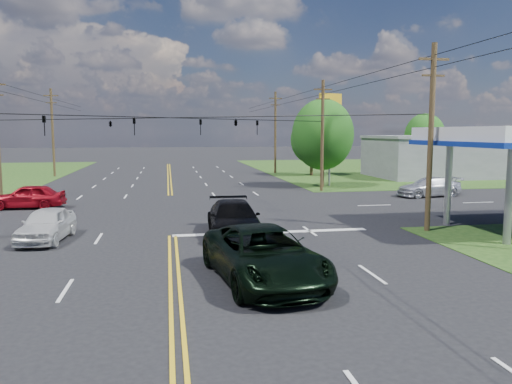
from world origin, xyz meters
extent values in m
plane|color=black|center=(0.00, 12.00, 0.00)|extent=(280.00, 280.00, 0.00)
cube|color=#1A3B13|center=(35.00, 44.00, 0.00)|extent=(46.00, 48.00, 0.03)
cube|color=silver|center=(5.00, 4.00, 0.00)|extent=(10.00, 0.50, 0.02)
cube|color=slate|center=(30.00, 32.00, 2.20)|extent=(14.00, 10.00, 4.40)
cylinder|color=#A5A5AA|center=(15.00, -0.50, 2.33)|extent=(0.36, 0.36, 4.65)
cylinder|color=#A5A5AA|center=(15.00, 4.50, 2.33)|extent=(0.36, 0.36, 4.65)
cylinder|color=#42311C|center=(13.00, 3.00, 4.75)|extent=(0.28, 0.28, 9.50)
cube|color=#42311C|center=(13.00, 3.00, 8.70)|extent=(1.60, 0.12, 0.12)
cube|color=#42311C|center=(13.00, 3.00, 7.90)|extent=(1.20, 0.10, 0.10)
cylinder|color=#42311C|center=(13.00, 21.00, 4.75)|extent=(0.28, 0.28, 9.50)
cube|color=#42311C|center=(13.00, 21.00, 8.70)|extent=(1.60, 0.12, 0.12)
cube|color=#42311C|center=(13.00, 21.00, 7.90)|extent=(1.20, 0.10, 0.10)
cylinder|color=#42311C|center=(-13.00, 40.00, 5.00)|extent=(0.28, 0.28, 10.00)
cube|color=#42311C|center=(-13.00, 40.00, 9.20)|extent=(1.60, 0.12, 0.12)
cube|color=#42311C|center=(-13.00, 40.00, 8.40)|extent=(1.20, 0.10, 0.10)
cylinder|color=#42311C|center=(13.00, 40.00, 5.00)|extent=(0.28, 0.28, 10.00)
cube|color=#42311C|center=(13.00, 40.00, 9.20)|extent=(1.60, 0.12, 0.12)
cube|color=#42311C|center=(13.00, 40.00, 8.40)|extent=(1.20, 0.10, 0.10)
imported|color=black|center=(-6.50, 7.50, 5.42)|extent=(0.17, 0.21, 1.05)
imported|color=black|center=(-2.08, 10.56, 5.42)|extent=(0.17, 0.21, 1.05)
imported|color=black|center=(2.08, 13.44, 5.42)|extent=(0.17, 0.21, 1.05)
imported|color=black|center=(6.50, 16.50, 5.42)|extent=(0.17, 0.21, 1.05)
imported|color=black|center=(-3.90, 14.70, 5.70)|extent=(1.24, 0.26, 0.50)
imported|color=black|center=(3.90, 9.30, 5.70)|extent=(1.24, 0.26, 0.50)
cylinder|color=black|center=(13.00, 10.00, 8.90)|extent=(0.04, 100.00, 0.04)
cylinder|color=black|center=(13.00, 10.00, 8.30)|extent=(0.04, 100.00, 0.04)
cylinder|color=#42311C|center=(14.00, 24.00, 1.65)|extent=(0.36, 0.36, 3.30)
ellipsoid|color=#1E4C14|center=(14.00, 24.00, 4.88)|extent=(5.70, 5.70, 6.60)
cylinder|color=#42311C|center=(16.50, 36.00, 1.43)|extent=(0.36, 0.36, 2.86)
ellipsoid|color=#1E4C14|center=(16.50, 36.00, 4.23)|extent=(4.94, 4.94, 5.72)
cylinder|color=#42311C|center=(34.00, 42.00, 1.54)|extent=(0.36, 0.36, 3.08)
ellipsoid|color=#1E4C14|center=(34.00, 42.00, 4.55)|extent=(5.32, 5.32, 6.16)
imported|color=black|center=(3.00, -4.16, 0.93)|extent=(3.94, 7.05, 1.86)
imported|color=black|center=(3.00, 3.50, 0.86)|extent=(2.50, 5.93, 1.71)
imported|color=silver|center=(-5.83, 4.00, 0.78)|extent=(2.26, 4.75, 1.57)
imported|color=maroon|center=(-9.44, 14.80, 0.81)|extent=(4.83, 2.11, 1.62)
imported|color=silver|center=(20.27, 15.92, 0.76)|extent=(5.49, 2.82, 1.52)
cylinder|color=#A5A5AA|center=(14.95, 24.82, 4.34)|extent=(0.20, 0.20, 8.68)
cube|color=yellow|center=(14.95, 24.82, 8.08)|extent=(2.36, 0.92, 1.19)
camera|label=1|loc=(-0.16, -20.44, 5.10)|focal=35.00mm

